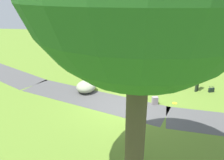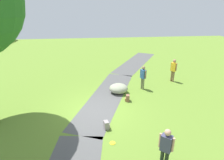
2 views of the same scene
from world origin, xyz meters
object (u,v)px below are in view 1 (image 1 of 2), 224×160
Objects in this scene: woman_with_handbag at (199,75)px; passerby_on_path at (78,54)px; backpack_by_boulder at (108,87)px; frisbee_on_grass at (175,103)px; spare_backpack_on_lawn at (155,101)px; lawn_boulder at (86,87)px; man_near_boulder at (85,66)px; handbag_on_grass at (211,90)px.

passerby_on_path is (7.69, -3.61, 0.04)m from woman_with_handbag.
backpack_by_boulder is 1.62× the size of frisbee_on_grass.
spare_backpack_on_lawn is (-2.53, 1.49, 0.00)m from backpack_by_boulder.
lawn_boulder is 1.88m from man_near_boulder.
woman_with_handbag is 6.76× the size of frisbee_on_grass.
frisbee_on_grass is at bearing 152.66° from man_near_boulder.
passerby_on_path is 4.81× the size of handbag_on_grass.
spare_backpack_on_lawn reaches higher than handbag_on_grass.
lawn_boulder is 3.49× the size of spare_backpack_on_lawn.
lawn_boulder reaches higher than frisbee_on_grass.
passerby_on_path is (1.10, -2.60, 0.05)m from man_near_boulder.
lawn_boulder is at bearing -16.67° from spare_backpack_on_lawn.
man_near_boulder is 0.96× the size of passerby_on_path.
spare_backpack_on_lawn is at bearing 133.83° from passerby_on_path.
woman_with_handbag reaches higher than frisbee_on_grass.
lawn_boulder is 3.87m from spare_backpack_on_lawn.
passerby_on_path is 9.27m from handbag_on_grass.
lawn_boulder is 5.66× the size of frisbee_on_grass.
man_near_boulder is at bearing -76.48° from lawn_boulder.
woman_with_handbag is 4.16× the size of backpack_by_boulder.
lawn_boulder is 6.25m from woman_with_handbag.
man_near_boulder is at bearing -8.09° from handbag_on_grass.
handbag_on_grass is 5.81m from backpack_by_boulder.
handbag_on_grass is 2.77m from frisbee_on_grass.
frisbee_on_grass is at bearing 35.42° from handbag_on_grass.
man_near_boulder reaches higher than frisbee_on_grass.
frisbee_on_grass is (-3.55, 1.32, -0.18)m from backpack_by_boulder.
spare_backpack_on_lawn is at bearing 163.33° from lawn_boulder.
backpack_by_boulder is (-2.68, 3.94, -0.81)m from passerby_on_path.
woman_with_handbag reaches higher than spare_backpack_on_lawn.
frisbee_on_grass is (1.46, 1.65, -0.95)m from woman_with_handbag.
lawn_boulder is 3.49× the size of backpack_by_boulder.
man_near_boulder is 5.05m from spare_backpack_on_lawn.
woman_with_handbag reaches higher than lawn_boulder.
man_near_boulder is at bearing -34.47° from spare_backpack_on_lawn.
backpack_by_boulder is at bearing -20.35° from frisbee_on_grass.
frisbee_on_grass is at bearing 139.83° from passerby_on_path.
frisbee_on_grass is (-6.23, 5.26, -0.99)m from passerby_on_path.
passerby_on_path reaches higher than man_near_boulder.
spare_backpack_on_lawn is 1.62× the size of frisbee_on_grass.
man_near_boulder is 2.21m from backpack_by_boulder.
passerby_on_path is at bearing -70.74° from lawn_boulder.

